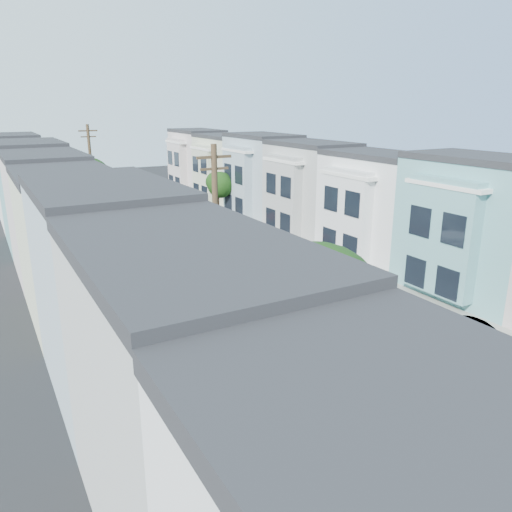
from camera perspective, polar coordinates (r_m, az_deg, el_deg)
The scene contains 24 objects.
ground at distance 26.14m, azimuth 10.48°, elevation -10.08°, with size 160.00×160.00×0.00m, color black.
road_slab at distance 37.93m, azimuth -4.02°, elevation -1.16°, with size 12.00×70.00×0.02m, color black.
curb_left at distance 35.90m, azimuth -12.78°, elevation -2.50°, with size 0.30×70.00×0.15m, color gray.
curb_right at distance 40.72m, azimuth 3.69°, elevation 0.22°, with size 0.30×70.00×0.15m, color gray.
sidewalk_left at distance 35.59m, azimuth -14.78°, elevation -2.82°, with size 2.60×70.00×0.15m, color gray.
sidewalk_right at distance 41.42m, azimuth 5.20°, elevation 0.47°, with size 2.60×70.00×0.15m, color gray.
centerline at distance 37.93m, azimuth -4.02°, elevation -1.17°, with size 0.12×70.00×0.01m, color gold.
townhouse_row_left at distance 34.96m, azimuth -20.79°, elevation -3.87°, with size 5.00×70.00×8.50m, color silver.
townhouse_row_right at distance 43.63m, azimuth 9.32°, elevation 1.06°, with size 5.00×70.00×8.50m, color silver.
tree_b at distance 16.50m, azimuth 6.54°, elevation -6.60°, with size 4.70×4.70×7.55m.
tree_c at distance 25.42m, azimuth -7.46°, elevation 1.01°, with size 4.58×4.58×7.15m.
tree_d at distance 36.11m, azimuth -14.45°, elevation 5.70°, with size 4.70×4.70×7.43m.
tree_e at distance 49.50m, azimuth -18.72°, elevation 7.93°, with size 4.70×4.70×7.16m.
tree_far_r at distance 52.92m, azimuth -4.19°, elevation 8.04°, with size 2.76×2.76×5.08m.
utility_pole_near at distance 22.61m, azimuth -4.55°, elevation -0.08°, with size 1.60×0.26×10.00m.
utility_pole_far at distance 47.01m, azimuth -18.16°, elevation 8.01°, with size 1.60×0.26×10.00m.
fedex_truck at distance 28.60m, azimuth 9.16°, elevation -3.79°, with size 2.50×6.49×3.11m.
lead_sedan at distance 38.38m, azimuth -0.25°, elevation 0.12°, with size 1.85×4.40×1.32m, color black.
parked_left_b at distance 18.43m, azimuth 13.27°, elevation -20.68°, with size 1.48×3.86×1.25m, color black.
parked_left_c at distance 24.30m, azimuth -0.56°, elevation -10.17°, with size 1.60×4.17×1.35m, color #B6B7B7.
parked_left_d at distance 33.53m, azimuth -9.61°, elevation -2.45°, with size 2.54×5.50×1.53m, color #602510.
parked_right_b at distance 26.93m, azimuth 23.77°, elevation -8.73°, with size 1.57×4.44×1.48m, color white.
parked_right_c at distance 42.18m, azimuth 0.42°, elevation 1.66°, with size 1.55×4.05×1.31m, color black.
parked_right_d at distance 50.24m, azimuth -4.86°, elevation 4.11°, with size 2.26×4.90×1.36m, color black.
Camera 1 is at (-15.28, -17.68, 11.72)m, focal length 35.00 mm.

